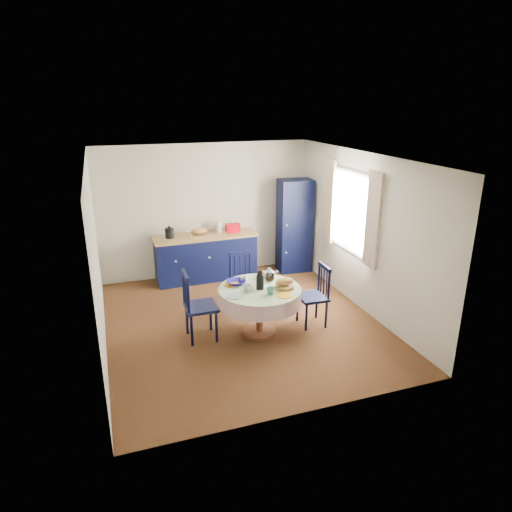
# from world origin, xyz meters

# --- Properties ---
(floor) EXTENTS (4.50, 4.50, 0.00)m
(floor) POSITION_xyz_m (0.00, 0.00, 0.00)
(floor) COLOR black
(floor) RESTS_ON ground
(ceiling) EXTENTS (4.50, 4.50, 0.00)m
(ceiling) POSITION_xyz_m (0.00, 0.00, 2.50)
(ceiling) COLOR white
(ceiling) RESTS_ON wall_back
(wall_back) EXTENTS (4.00, 0.02, 2.50)m
(wall_back) POSITION_xyz_m (0.00, 2.25, 1.25)
(wall_back) COLOR beige
(wall_back) RESTS_ON floor
(wall_left) EXTENTS (0.02, 4.50, 2.50)m
(wall_left) POSITION_xyz_m (-2.00, 0.00, 1.25)
(wall_left) COLOR beige
(wall_left) RESTS_ON floor
(wall_right) EXTENTS (0.02, 4.50, 2.50)m
(wall_right) POSITION_xyz_m (2.00, 0.00, 1.25)
(wall_right) COLOR beige
(wall_right) RESTS_ON floor
(window) EXTENTS (0.10, 1.74, 1.45)m
(window) POSITION_xyz_m (1.95, 0.30, 1.52)
(window) COLOR white
(window) RESTS_ON wall_right
(kitchen_counter) EXTENTS (1.93, 0.62, 1.10)m
(kitchen_counter) POSITION_xyz_m (-0.10, 1.96, 0.45)
(kitchen_counter) COLOR black
(kitchen_counter) RESTS_ON floor
(pantry_cabinet) EXTENTS (0.67, 0.50, 1.81)m
(pantry_cabinet) POSITION_xyz_m (1.66, 1.85, 0.90)
(pantry_cabinet) COLOR black
(pantry_cabinet) RESTS_ON floor
(dining_table) EXTENTS (1.18, 1.18, 0.99)m
(dining_table) POSITION_xyz_m (0.15, -0.41, 0.59)
(dining_table) COLOR brown
(dining_table) RESTS_ON floor
(chair_left) EXTENTS (0.44, 0.46, 1.02)m
(chair_left) POSITION_xyz_m (-0.73, -0.26, 0.52)
(chair_left) COLOR black
(chair_left) RESTS_ON floor
(chair_far) EXTENTS (0.45, 0.43, 0.94)m
(chair_far) POSITION_xyz_m (0.18, 0.47, 0.48)
(chair_far) COLOR black
(chair_far) RESTS_ON floor
(chair_right) EXTENTS (0.41, 0.43, 0.94)m
(chair_right) POSITION_xyz_m (1.02, -0.40, 0.48)
(chair_right) COLOR black
(chair_right) RESTS_ON floor
(mug_a) EXTENTS (0.12, 0.12, 0.09)m
(mug_a) POSITION_xyz_m (-0.05, -0.44, 0.76)
(mug_a) COLOR silver
(mug_a) RESTS_ON dining_table
(mug_b) EXTENTS (0.11, 0.11, 0.10)m
(mug_b) POSITION_xyz_m (0.21, -0.64, 0.76)
(mug_b) COLOR #327B6E
(mug_b) RESTS_ON dining_table
(mug_c) EXTENTS (0.13, 0.13, 0.11)m
(mug_c) POSITION_xyz_m (0.38, -0.19, 0.76)
(mug_c) COLOR black
(mug_c) RESTS_ON dining_table
(mug_d) EXTENTS (0.10, 0.10, 0.09)m
(mug_d) POSITION_xyz_m (-0.01, -0.11, 0.76)
(mug_d) COLOR silver
(mug_d) RESTS_ON dining_table
(cobalt_bowl) EXTENTS (0.27, 0.27, 0.07)m
(cobalt_bowl) POSITION_xyz_m (-0.13, -0.16, 0.74)
(cobalt_bowl) COLOR navy
(cobalt_bowl) RESTS_ON dining_table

